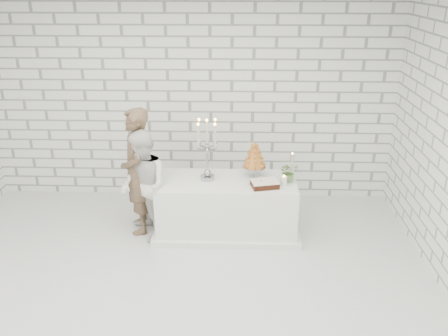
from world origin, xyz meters
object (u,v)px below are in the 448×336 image
(cake_table, at_px, (227,206))
(candelabra, at_px, (207,150))
(bride, at_px, (143,186))
(croquembouche, at_px, (254,160))
(groom, at_px, (137,172))

(cake_table, xyz_separation_m, candelabra, (-0.25, 0.03, 0.79))
(bride, bearing_deg, croquembouche, 71.74)
(groom, distance_m, croquembouche, 1.54)
(croquembouche, bearing_deg, groom, -175.65)
(bride, relative_size, croquembouche, 2.98)
(groom, height_order, candelabra, groom)
(groom, relative_size, croquembouche, 3.48)
(cake_table, height_order, groom, groom)
(cake_table, xyz_separation_m, croquembouche, (0.35, 0.14, 0.62))
(cake_table, height_order, croquembouche, croquembouche)
(candelabra, height_order, croquembouche, candelabra)
(cake_table, bearing_deg, croquembouche, 21.56)
(cake_table, bearing_deg, bride, -171.42)
(cake_table, xyz_separation_m, bride, (-1.06, -0.16, 0.35))
(groom, relative_size, candelabra, 2.07)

